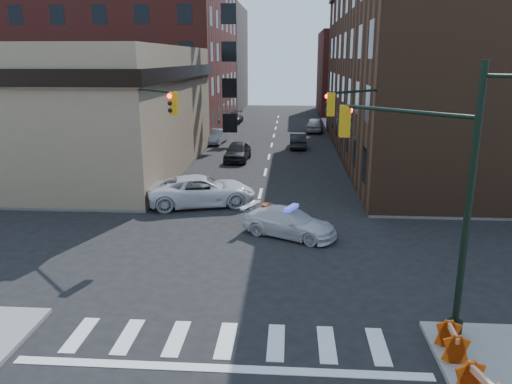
# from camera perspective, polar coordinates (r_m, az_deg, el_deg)

# --- Properties ---
(ground) EXTENTS (140.00, 140.00, 0.00)m
(ground) POSITION_cam_1_polar(r_m,az_deg,el_deg) (21.66, -1.13, -7.14)
(ground) COLOR black
(ground) RESTS_ON ground
(sidewalk_nw) EXTENTS (34.00, 54.50, 0.15)m
(sidewalk_nw) POSITION_cam_1_polar(r_m,az_deg,el_deg) (58.83, -21.13, 6.14)
(sidewalk_nw) COLOR gray
(sidewalk_nw) RESTS_ON ground
(sidewalk_ne) EXTENTS (34.00, 54.50, 0.15)m
(sidewalk_ne) POSITION_cam_1_polar(r_m,az_deg,el_deg) (57.39, 25.74, 5.46)
(sidewalk_ne) COLOR gray
(sidewalk_ne) RESTS_ON ground
(bank_building) EXTENTS (22.00, 22.00, 9.00)m
(bank_building) POSITION_cam_1_polar(r_m,az_deg,el_deg) (41.20, -23.49, 8.71)
(bank_building) COLOR #90785E
(bank_building) RESTS_ON ground
(apartment_block) EXTENTS (25.00, 25.00, 24.00)m
(apartment_block) POSITION_cam_1_polar(r_m,az_deg,el_deg) (63.43, -15.47, 18.01)
(apartment_block) COLOR maroon
(apartment_block) RESTS_ON ground
(commercial_row_ne) EXTENTS (14.00, 34.00, 14.00)m
(commercial_row_ne) POSITION_cam_1_polar(r_m,az_deg,el_deg) (43.93, 19.23, 12.72)
(commercial_row_ne) COLOR #4A2E1D
(commercial_row_ne) RESTS_ON ground
(filler_nw) EXTENTS (20.00, 18.00, 16.00)m
(filler_nw) POSITION_cam_1_polar(r_m,az_deg,el_deg) (83.88, -8.55, 14.79)
(filler_nw) COLOR brown
(filler_nw) RESTS_ON ground
(filler_ne) EXTENTS (16.00, 16.00, 12.00)m
(filler_ne) POSITION_cam_1_polar(r_m,az_deg,el_deg) (78.94, 13.23, 13.10)
(filler_ne) COLOR maroon
(filler_ne) RESTS_ON ground
(signal_pole_se) EXTENTS (5.40, 5.27, 8.00)m
(signal_pole_se) POSITION_cam_1_polar(r_m,az_deg,el_deg) (15.46, 19.70, 0.81)
(signal_pole_se) COLOR black
(signal_pole_se) RESTS_ON sidewalk_se
(signal_pole_nw) EXTENTS (3.58, 3.67, 8.00)m
(signal_pole_nw) POSITION_cam_1_polar(r_m,az_deg,el_deg) (26.72, -12.82, 6.42)
(signal_pole_nw) COLOR black
(signal_pole_nw) RESTS_ON sidewalk_nw
(signal_pole_ne) EXTENTS (3.67, 3.58, 8.00)m
(signal_pole_ne) POSITION_cam_1_polar(r_m,az_deg,el_deg) (25.92, 12.94, 6.15)
(signal_pole_ne) COLOR black
(signal_pole_ne) RESTS_ON sidewalk_ne
(tree_ne_near) EXTENTS (3.00, 3.00, 4.85)m
(tree_ne_near) POSITION_cam_1_polar(r_m,az_deg,el_deg) (46.55, 11.12, 9.01)
(tree_ne_near) COLOR black
(tree_ne_near) RESTS_ON sidewalk_ne
(tree_ne_far) EXTENTS (3.00, 3.00, 4.85)m
(tree_ne_far) POSITION_cam_1_polar(r_m,az_deg,el_deg) (54.47, 10.12, 9.90)
(tree_ne_far) COLOR black
(tree_ne_far) RESTS_ON sidewalk_ne
(police_car) EXTENTS (4.93, 3.66, 1.33)m
(police_car) POSITION_cam_1_polar(r_m,az_deg,el_deg) (23.67, 3.84, -3.50)
(police_car) COLOR silver
(police_car) RESTS_ON ground
(pickup) EXTENTS (6.66, 4.37, 1.70)m
(pickup) POSITION_cam_1_polar(r_m,az_deg,el_deg) (28.67, -6.20, 0.16)
(pickup) COLOR silver
(pickup) RESTS_ON ground
(parked_car_wnear) EXTENTS (2.08, 4.67, 1.56)m
(parked_car_wnear) POSITION_cam_1_polar(r_m,az_deg,el_deg) (41.05, -2.12, 4.67)
(parked_car_wnear) COLOR black
(parked_car_wnear) RESTS_ON ground
(parked_car_wfar) EXTENTS (1.87, 4.29, 1.37)m
(parked_car_wfar) POSITION_cam_1_polar(r_m,az_deg,el_deg) (49.67, -4.55, 6.34)
(parked_car_wfar) COLOR gray
(parked_car_wfar) RESTS_ON ground
(parked_car_wdeep) EXTENTS (2.07, 4.86, 1.40)m
(parked_car_wdeep) POSITION_cam_1_polar(r_m,az_deg,el_deg) (65.36, -2.48, 8.48)
(parked_car_wdeep) COLOR black
(parked_car_wdeep) RESTS_ON ground
(parked_car_enear) EXTENTS (1.54, 4.28, 1.40)m
(parked_car_enear) POSITION_cam_1_polar(r_m,az_deg,el_deg) (47.07, 4.80, 5.87)
(parked_car_enear) COLOR black
(parked_car_enear) RESTS_ON ground
(parked_car_efar) EXTENTS (2.35, 4.91, 1.62)m
(parked_car_efar) POSITION_cam_1_polar(r_m,az_deg,el_deg) (57.78, 6.76, 7.64)
(parked_car_efar) COLOR #96989E
(parked_car_efar) RESTS_ON ground
(pedestrian_a) EXTENTS (0.81, 0.72, 1.86)m
(pedestrian_a) POSITION_cam_1_polar(r_m,az_deg,el_deg) (29.63, -20.83, 0.19)
(pedestrian_a) COLOR black
(pedestrian_a) RESTS_ON sidewalk_nw
(pedestrian_b) EXTENTS (0.80, 0.64, 1.59)m
(pedestrian_b) POSITION_cam_1_polar(r_m,az_deg,el_deg) (30.06, -22.39, -0.03)
(pedestrian_b) COLOR black
(pedestrian_b) RESTS_ON sidewalk_nw
(pedestrian_c) EXTENTS (1.09, 0.82, 1.73)m
(pedestrian_c) POSITION_cam_1_polar(r_m,az_deg,el_deg) (32.17, -19.30, 1.33)
(pedestrian_c) COLOR #1F232E
(pedestrian_c) RESTS_ON sidewalk_nw
(barrel_road) EXTENTS (0.65, 0.65, 1.07)m
(barrel_road) POSITION_cam_1_polar(r_m,az_deg,el_deg) (25.23, 1.36, -2.58)
(barrel_road) COLOR red
(barrel_road) RESTS_ON ground
(barrel_bank) EXTENTS (0.56, 0.56, 0.99)m
(barrel_bank) POSITION_cam_1_polar(r_m,az_deg,el_deg) (30.09, -10.22, 0.01)
(barrel_bank) COLOR #D75A0A
(barrel_bank) RESTS_ON ground
(barricade_se_a) EXTENTS (0.58, 1.09, 0.81)m
(barricade_se_a) POSITION_cam_1_polar(r_m,az_deg,el_deg) (15.46, 21.46, -15.67)
(barricade_se_a) COLOR #E55D0A
(barricade_se_a) RESTS_ON sidewalk_se
(barricade_nw_a) EXTENTS (1.32, 0.74, 0.96)m
(barricade_nw_a) POSITION_cam_1_polar(r_m,az_deg,el_deg) (30.76, -15.95, 0.26)
(barricade_nw_a) COLOR #E45E0A
(barricade_nw_a) RESTS_ON sidewalk_nw
(barricade_nw_b) EXTENTS (1.31, 0.72, 0.95)m
(barricade_nw_b) POSITION_cam_1_polar(r_m,az_deg,el_deg) (30.33, -20.78, -0.36)
(barricade_nw_b) COLOR #D05409
(barricade_nw_b) RESTS_ON sidewalk_nw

